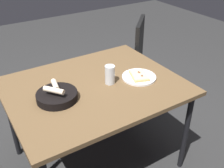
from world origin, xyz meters
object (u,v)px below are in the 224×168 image
at_px(beer_glass, 110,76).
at_px(chair_near, 127,58).
at_px(pizza_plate, 139,77).
at_px(dining_table, 95,92).
at_px(bread_basket, 57,96).

relative_size(beer_glass, chair_near, 0.15).
bearing_deg(pizza_plate, dining_table, -105.06).
bearing_deg(pizza_plate, bread_basket, -95.07).
bearing_deg(chair_near, dining_table, -49.91).
bearing_deg(dining_table, bread_basket, -83.54).
distance_m(pizza_plate, chair_near, 0.81).
xyz_separation_m(pizza_plate, beer_glass, (-0.05, -0.22, 0.05)).
xyz_separation_m(dining_table, chair_near, (-0.60, 0.71, -0.15)).
distance_m(beer_glass, chair_near, 0.91).
height_order(dining_table, bread_basket, bread_basket).
height_order(pizza_plate, chair_near, chair_near).
relative_size(bread_basket, chair_near, 0.28).
bearing_deg(dining_table, chair_near, 130.09).
xyz_separation_m(dining_table, beer_glass, (0.04, 0.11, 0.12)).
relative_size(pizza_plate, chair_near, 0.27).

